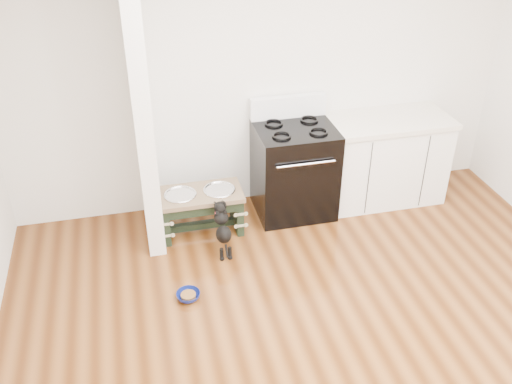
{
  "coord_description": "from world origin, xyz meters",
  "views": [
    {
      "loc": [
        -1.27,
        -2.55,
        3.26
      ],
      "look_at": [
        -0.26,
        1.67,
        0.57
      ],
      "focal_mm": 40.0,
      "sensor_mm": 36.0,
      "label": 1
    }
  ],
  "objects": [
    {
      "name": "ground",
      "position": [
        0.0,
        0.0,
        0.0
      ],
      "size": [
        5.0,
        5.0,
        0.0
      ],
      "primitive_type": "plane",
      "color": "#47230C",
      "rests_on": "ground"
    },
    {
      "name": "puppy",
      "position": [
        -0.58,
        1.63,
        0.27
      ],
      "size": [
        0.14,
        0.41,
        0.49
      ],
      "color": "black",
      "rests_on": "ground"
    },
    {
      "name": "floor_bowl",
      "position": [
        -0.99,
        1.06,
        0.03
      ],
      "size": [
        0.2,
        0.2,
        0.06
      ],
      "rotation": [
        0.0,
        0.0,
        0.0
      ],
      "color": "navy",
      "rests_on": "ground"
    },
    {
      "name": "room_shell",
      "position": [
        0.0,
        0.0,
        1.62
      ],
      "size": [
        5.0,
        5.0,
        5.0
      ],
      "color": "silver",
      "rests_on": "ground"
    },
    {
      "name": "oven_range",
      "position": [
        0.25,
        2.16,
        0.48
      ],
      "size": [
        0.76,
        0.69,
        1.14
      ],
      "color": "black",
      "rests_on": "ground"
    },
    {
      "name": "partition_wall",
      "position": [
        -1.18,
        2.1,
        1.35
      ],
      "size": [
        0.15,
        0.8,
        2.7
      ],
      "primitive_type": "cube",
      "color": "silver",
      "rests_on": "ground"
    },
    {
      "name": "cabinet_run",
      "position": [
        1.23,
        2.18,
        0.45
      ],
      "size": [
        1.24,
        0.64,
        0.91
      ],
      "color": "white",
      "rests_on": "ground"
    },
    {
      "name": "dog_feeder",
      "position": [
        -0.72,
        1.99,
        0.31
      ],
      "size": [
        0.8,
        0.43,
        0.45
      ],
      "color": "black",
      "rests_on": "ground"
    }
  ]
}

